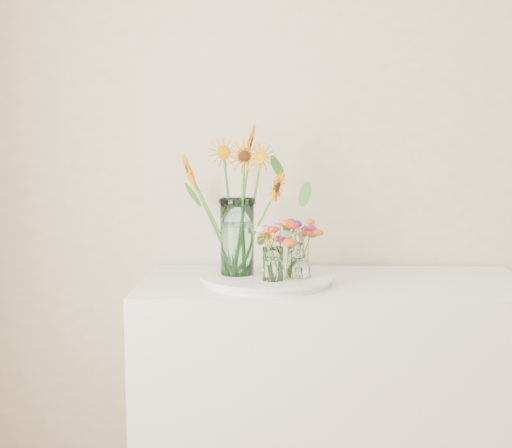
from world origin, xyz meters
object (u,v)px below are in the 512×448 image
object	(u,v)px
tray	(267,280)
small_vase_a	(273,264)
small_vase_c	(296,257)
mason_jar	(237,237)
counter	(335,401)
small_vase_b	(298,261)

from	to	relation	value
tray	small_vase_a	xyz separation A→B (m)	(0.02, -0.10, 0.07)
small_vase_a	small_vase_c	bearing A→B (deg)	66.46
tray	mason_jar	xyz separation A→B (m)	(-0.11, 0.01, 0.15)
small_vase_c	small_vase_a	bearing A→B (deg)	-113.54
counter	small_vase_a	distance (m)	0.60
tray	small_vase_a	bearing A→B (deg)	-77.76
tray	small_vase_c	distance (m)	0.15
counter	mason_jar	world-z (taller)	mason_jar
counter	small_vase_c	bearing A→B (deg)	161.14
small_vase_c	small_vase_b	bearing A→B (deg)	-89.11
tray	mason_jar	world-z (taller)	mason_jar
mason_jar	small_vase_c	world-z (taller)	mason_jar
mason_jar	small_vase_c	size ratio (longest dim) A/B	2.64
counter	small_vase_b	size ratio (longest dim) A/B	11.01
small_vase_a	small_vase_c	world-z (taller)	small_vase_a
tray	small_vase_a	distance (m)	0.12
small_vase_a	small_vase_b	world-z (taller)	small_vase_b
small_vase_b	mason_jar	bearing A→B (deg)	163.81
counter	small_vase_c	world-z (taller)	small_vase_c
mason_jar	small_vase_a	xyz separation A→B (m)	(0.13, -0.11, -0.08)
mason_jar	small_vase_c	xyz separation A→B (m)	(0.21, 0.08, -0.09)
small_vase_a	small_vase_b	size ratio (longest dim) A/B	0.94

